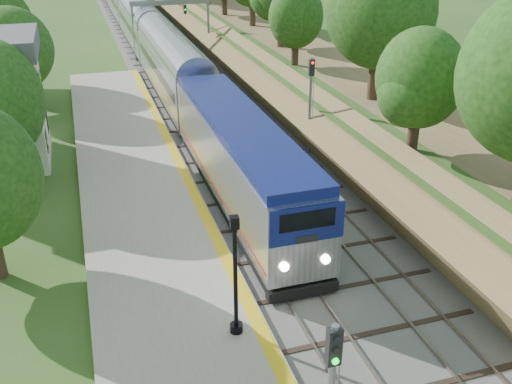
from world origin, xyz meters
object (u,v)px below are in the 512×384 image
object	(u,v)px
lamppost_far	(236,283)
signal_farside	(310,96)
signal_gantry	(171,14)
train	(123,3)

from	to	relation	value
lamppost_far	signal_farside	xyz separation A→B (m)	(9.44, 16.13, 1.39)
signal_gantry	lamppost_far	distance (m)	46.06
signal_gantry	signal_farside	xyz separation A→B (m)	(3.73, -29.52, -0.88)
lamppost_far	signal_farside	world-z (taller)	signal_farside
train	lamppost_far	distance (m)	73.64
train	signal_farside	xyz separation A→B (m)	(6.20, -57.44, 1.60)
signal_gantry	lamppost_far	xyz separation A→B (m)	(-5.71, -45.65, -2.27)
lamppost_far	signal_farside	size ratio (longest dim) A/B	0.78
lamppost_far	signal_farside	bearing A→B (deg)	59.66
signal_gantry	train	bearing A→B (deg)	95.06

